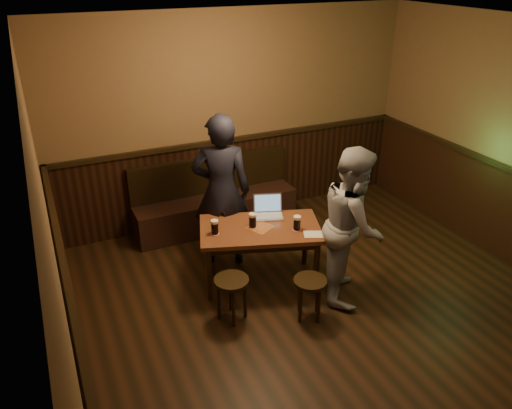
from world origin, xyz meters
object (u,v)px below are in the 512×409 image
(stool_right, at_px, (310,287))
(pint_mid, at_px, (253,220))
(person_suit, at_px, (221,192))
(pint_left, at_px, (215,227))
(stool_left, at_px, (232,287))
(person_grey, at_px, (353,224))
(bench, at_px, (215,205))
(pub_table, at_px, (260,235))
(laptop, at_px, (268,210))
(pint_right, at_px, (297,223))

(stool_right, height_order, pint_mid, pint_mid)
(person_suit, bearing_deg, pint_left, 84.94)
(stool_left, distance_m, person_grey, 1.41)
(pint_left, distance_m, pint_mid, 0.43)
(bench, relative_size, pint_left, 13.38)
(stool_right, xyz_separation_m, pint_left, (-0.68, 0.86, 0.41))
(pub_table, distance_m, pint_mid, 0.19)
(pint_left, bearing_deg, pub_table, -8.20)
(pint_mid, bearing_deg, pint_left, 175.28)
(pint_left, height_order, person_suit, person_suit)
(stool_left, bearing_deg, bench, 74.33)
(stool_left, distance_m, pint_mid, 0.80)
(stool_right, xyz_separation_m, person_suit, (-0.40, 1.37, 0.56))
(pint_mid, xyz_separation_m, person_grey, (0.86, -0.62, 0.06))
(pub_table, xyz_separation_m, laptop, (0.21, 0.22, 0.15))
(pint_right, bearing_deg, pint_left, 161.13)
(person_grey, bearing_deg, stool_left, 118.19)
(bench, xyz_separation_m, pint_mid, (-0.07, -1.41, 0.47))
(laptop, height_order, person_suit, person_suit)
(stool_left, distance_m, laptop, 1.09)
(laptop, distance_m, person_suit, 0.58)
(pint_left, xyz_separation_m, laptop, (0.70, 0.15, -0.02))
(stool_right, xyz_separation_m, laptop, (0.02, 1.02, 0.39))
(stool_right, distance_m, laptop, 1.09)
(stool_right, xyz_separation_m, pint_right, (0.15, 0.58, 0.42))
(laptop, bearing_deg, bench, 118.62)
(laptop, bearing_deg, stool_right, -72.33)
(pub_table, distance_m, laptop, 0.34)
(pub_table, bearing_deg, pint_left, -169.81)
(bench, bearing_deg, pint_right, -78.54)
(pint_right, bearing_deg, person_grey, -39.58)
(stool_left, xyz_separation_m, pint_mid, (0.47, 0.52, 0.40))
(laptop, bearing_deg, person_grey, -35.35)
(bench, xyz_separation_m, stool_left, (-0.54, -1.92, 0.07))
(bench, relative_size, pint_mid, 13.20)
(stool_left, bearing_deg, person_grey, -4.57)
(stool_right, bearing_deg, pint_right, 75.10)
(pint_left, bearing_deg, person_suit, 61.39)
(stool_left, distance_m, pint_left, 0.68)
(bench, distance_m, pint_left, 1.53)
(laptop, bearing_deg, stool_left, -117.58)
(bench, bearing_deg, stool_left, -105.67)
(pub_table, bearing_deg, pint_mid, 171.87)
(pint_right, relative_size, person_grey, 0.10)
(pint_left, relative_size, person_suit, 0.09)
(person_suit, bearing_deg, stool_right, 129.87)
(pub_table, xyz_separation_m, person_grey, (0.79, -0.59, 0.24))
(pint_mid, bearing_deg, laptop, 33.92)
(bench, distance_m, stool_left, 2.00)
(pint_left, height_order, pint_mid, pint_mid)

